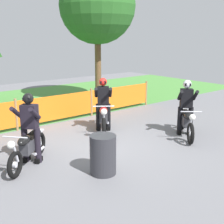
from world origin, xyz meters
The scene contains 11 objects.
ground centered at (0.00, 0.00, -0.01)m, with size 24.00×24.00×0.02m, color slate.
grass_verge centered at (0.00, 6.13, 0.01)m, with size 24.00×7.14×0.01m, color #4C8C3D.
barrier_fence centered at (0.00, 2.56, 0.54)m, with size 8.80×0.08×1.05m.
tree_near_left centered at (3.26, 4.58, 4.21)m, with size 3.32×3.32×5.89m.
motorcycle_lead centered at (-2.27, -0.18, 0.44)m, with size 1.49×1.33×0.90m.
motorcycle_trailing centered at (0.61, 0.70, 0.48)m, with size 1.33×1.77×1.00m.
motorcycle_third centered at (2.29, -1.20, 0.45)m, with size 1.39×1.54×0.93m.
rider_lead centered at (-2.12, -0.05, 0.95)m, with size 0.78×0.75×1.69m.
rider_trailing centered at (0.75, 0.89, 0.95)m, with size 0.73×0.78×1.69m.
rider_third centered at (2.43, -1.04, 0.95)m, with size 0.75×0.77×1.69m.
spare_drum centered at (-1.16, -1.62, 0.44)m, with size 0.58×0.58×0.88m, color #2D2D33.
Camera 1 is at (-4.84, -6.50, 2.97)m, focal length 48.02 mm.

